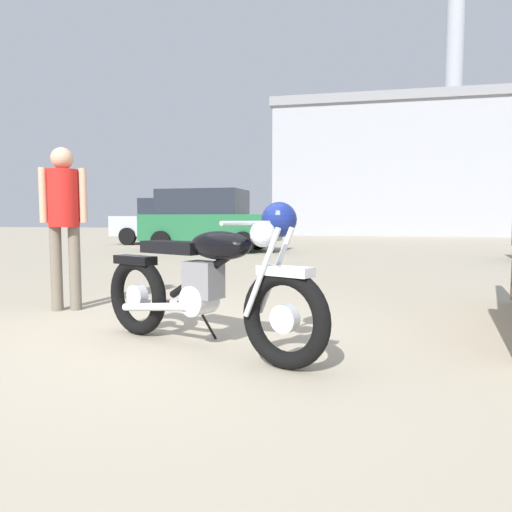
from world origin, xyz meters
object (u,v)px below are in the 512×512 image
at_px(vintage_motorcycle, 209,282).
at_px(red_hatchback_near, 209,219).
at_px(bystander, 64,211).
at_px(dark_sedan_left, 172,222).

height_order(vintage_motorcycle, red_hatchback_near, red_hatchback_near).
bearing_deg(vintage_motorcycle, red_hatchback_near, 133.07).
relative_size(bystander, red_hatchback_near, 0.42).
bearing_deg(vintage_motorcycle, bystander, 175.33).
distance_m(dark_sedan_left, red_hatchback_near, 3.89).
bearing_deg(bystander, vintage_motorcycle, 35.96).
xyz_separation_m(vintage_motorcycle, bystander, (-1.94, 0.99, 0.53)).
relative_size(vintage_motorcycle, bystander, 1.18).
xyz_separation_m(vintage_motorcycle, dark_sedan_left, (-6.20, 12.66, 0.34)).
relative_size(bystander, dark_sedan_left, 0.39).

